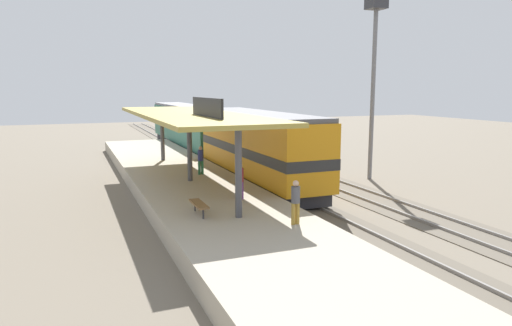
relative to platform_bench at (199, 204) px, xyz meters
name	(u,v)px	position (x,y,z in m)	size (l,w,h in m)	color
ground_plane	(295,187)	(8.00, 7.07, -1.34)	(120.00, 120.00, 0.00)	#706656
track_near	(265,189)	(6.00, 7.07, -1.31)	(3.20, 110.00, 0.16)	#5F5649
track_far	(331,183)	(10.60, 7.07, -1.31)	(3.20, 110.00, 0.16)	#5F5649
platform	(190,188)	(1.40, 7.07, -0.89)	(6.00, 44.00, 0.90)	#A89E89
station_canopy	(189,116)	(1.40, 6.98, 3.19)	(5.20, 18.00, 4.70)	#47474C
platform_bench	(199,204)	(0.00, 0.00, 0.00)	(0.44, 1.70, 0.50)	#333338
locomotive	(257,147)	(6.00, 8.36, 1.07)	(2.93, 14.43, 4.44)	#28282D
passenger_carriage_single	(188,127)	(6.00, 26.36, 0.97)	(2.90, 20.00, 4.24)	#28282D
light_mast	(374,51)	(13.80, 7.48, 7.05)	(1.10, 1.10, 11.70)	slate
person_waiting	(296,200)	(3.07, -2.67, 0.51)	(0.34, 0.34, 1.71)	olive
person_walking	(240,179)	(2.50, 1.91, 0.51)	(0.34, 0.34, 1.71)	#663375
person_boarding	(201,159)	(2.47, 8.70, 0.51)	(0.34, 0.34, 1.71)	#23603D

